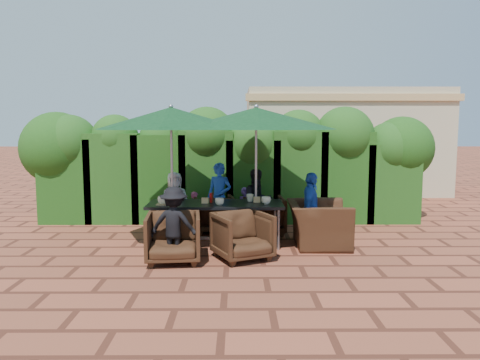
{
  "coord_description": "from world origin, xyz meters",
  "views": [
    {
      "loc": [
        0.16,
        -7.93,
        2.09
      ],
      "look_at": [
        0.21,
        0.4,
        1.13
      ],
      "focal_mm": 35.0,
      "sensor_mm": 36.0,
      "label": 1
    }
  ],
  "objects_px": {
    "umbrella_right": "(256,119)",
    "chair_far_left": "(169,216)",
    "dining_table": "(216,207)",
    "chair_far_right": "(264,213)",
    "umbrella_left": "(171,119)",
    "chair_far_mid": "(214,212)",
    "chair_end_right": "(319,217)",
    "chair_near_right": "(243,234)",
    "chair_near_left": "(173,235)"
  },
  "relations": [
    {
      "from": "chair_far_right",
      "to": "chair_near_right",
      "type": "xyz_separation_m",
      "value": [
        -0.43,
        -1.76,
        0.01
      ]
    },
    {
      "from": "chair_end_right",
      "to": "chair_far_right",
      "type": "bearing_deg",
      "value": 46.33
    },
    {
      "from": "umbrella_left",
      "to": "umbrella_right",
      "type": "xyz_separation_m",
      "value": [
        1.46,
        0.1,
        0.0
      ]
    },
    {
      "from": "chair_far_mid",
      "to": "chair_end_right",
      "type": "height_order",
      "value": "chair_end_right"
    },
    {
      "from": "chair_far_left",
      "to": "umbrella_right",
      "type": "bearing_deg",
      "value": 140.84
    },
    {
      "from": "umbrella_left",
      "to": "dining_table",
      "type": "bearing_deg",
      "value": 3.12
    },
    {
      "from": "chair_far_right",
      "to": "umbrella_right",
      "type": "bearing_deg",
      "value": 72.49
    },
    {
      "from": "dining_table",
      "to": "chair_near_right",
      "type": "height_order",
      "value": "chair_near_right"
    },
    {
      "from": "umbrella_left",
      "to": "chair_near_right",
      "type": "relative_size",
      "value": 3.22
    },
    {
      "from": "umbrella_left",
      "to": "chair_end_right",
      "type": "relative_size",
      "value": 2.24
    },
    {
      "from": "chair_far_left",
      "to": "chair_near_left",
      "type": "xyz_separation_m",
      "value": [
        0.34,
        -1.92,
        0.07
      ]
    },
    {
      "from": "umbrella_left",
      "to": "chair_far_left",
      "type": "height_order",
      "value": "umbrella_left"
    },
    {
      "from": "chair_near_left",
      "to": "dining_table",
      "type": "bearing_deg",
      "value": 54.82
    },
    {
      "from": "chair_end_right",
      "to": "dining_table",
      "type": "bearing_deg",
      "value": 89.71
    },
    {
      "from": "umbrella_right",
      "to": "chair_near_right",
      "type": "bearing_deg",
      "value": -104.34
    },
    {
      "from": "dining_table",
      "to": "chair_end_right",
      "type": "distance_m",
      "value": 1.81
    },
    {
      "from": "dining_table",
      "to": "umbrella_left",
      "type": "relative_size",
      "value": 0.89
    },
    {
      "from": "chair_far_mid",
      "to": "chair_near_right",
      "type": "bearing_deg",
      "value": 95.97
    },
    {
      "from": "umbrella_left",
      "to": "chair_far_mid",
      "type": "xyz_separation_m",
      "value": [
        0.67,
        1.08,
        -1.82
      ]
    },
    {
      "from": "dining_table",
      "to": "chair_near_right",
      "type": "xyz_separation_m",
      "value": [
        0.46,
        -0.9,
        -0.27
      ]
    },
    {
      "from": "umbrella_left",
      "to": "chair_far_mid",
      "type": "bearing_deg",
      "value": 58.24
    },
    {
      "from": "chair_far_left",
      "to": "chair_far_mid",
      "type": "distance_m",
      "value": 0.88
    },
    {
      "from": "umbrella_left",
      "to": "chair_end_right",
      "type": "bearing_deg",
      "value": -0.23
    },
    {
      "from": "dining_table",
      "to": "umbrella_right",
      "type": "bearing_deg",
      "value": 4.49
    },
    {
      "from": "umbrella_left",
      "to": "chair_far_right",
      "type": "xyz_separation_m",
      "value": [
        1.65,
        0.9,
        -1.81
      ]
    },
    {
      "from": "umbrella_right",
      "to": "chair_end_right",
      "type": "xyz_separation_m",
      "value": [
        1.09,
        -0.11,
        -1.7
      ]
    },
    {
      "from": "chair_far_right",
      "to": "chair_end_right",
      "type": "height_order",
      "value": "chair_end_right"
    },
    {
      "from": "chair_near_left",
      "to": "chair_far_right",
      "type": "bearing_deg",
      "value": 46.58
    },
    {
      "from": "chair_near_right",
      "to": "chair_end_right",
      "type": "distance_m",
      "value": 1.59
    },
    {
      "from": "chair_far_left",
      "to": "chair_far_mid",
      "type": "relative_size",
      "value": 0.89
    },
    {
      "from": "dining_table",
      "to": "chair_near_right",
      "type": "relative_size",
      "value": 2.88
    },
    {
      "from": "chair_far_left",
      "to": "umbrella_left",
      "type": "bearing_deg",
      "value": 89.2
    },
    {
      "from": "dining_table",
      "to": "umbrella_right",
      "type": "height_order",
      "value": "umbrella_right"
    },
    {
      "from": "chair_far_right",
      "to": "chair_end_right",
      "type": "bearing_deg",
      "value": 130.63
    },
    {
      "from": "dining_table",
      "to": "chair_far_mid",
      "type": "xyz_separation_m",
      "value": [
        -0.08,
        1.04,
        -0.28
      ]
    },
    {
      "from": "chair_far_right",
      "to": "chair_end_right",
      "type": "distance_m",
      "value": 1.29
    },
    {
      "from": "chair_far_mid",
      "to": "chair_end_right",
      "type": "relative_size",
      "value": 0.68
    },
    {
      "from": "umbrella_right",
      "to": "chair_far_right",
      "type": "relative_size",
      "value": 3.52
    },
    {
      "from": "umbrella_left",
      "to": "chair_far_right",
      "type": "distance_m",
      "value": 2.61
    },
    {
      "from": "chair_far_right",
      "to": "umbrella_left",
      "type": "bearing_deg",
      "value": 24.25
    },
    {
      "from": "umbrella_left",
      "to": "chair_near_left",
      "type": "relative_size",
      "value": 3.14
    },
    {
      "from": "chair_far_mid",
      "to": "chair_near_left",
      "type": "height_order",
      "value": "chair_near_left"
    },
    {
      "from": "dining_table",
      "to": "chair_far_right",
      "type": "distance_m",
      "value": 1.27
    },
    {
      "from": "umbrella_left",
      "to": "chair_far_right",
      "type": "relative_size",
      "value": 3.28
    },
    {
      "from": "chair_near_left",
      "to": "chair_near_right",
      "type": "distance_m",
      "value": 1.08
    },
    {
      "from": "chair_near_right",
      "to": "chair_end_right",
      "type": "relative_size",
      "value": 0.7
    },
    {
      "from": "umbrella_right",
      "to": "chair_far_mid",
      "type": "distance_m",
      "value": 2.21
    },
    {
      "from": "umbrella_right",
      "to": "chair_far_left",
      "type": "bearing_deg",
      "value": 153.58
    },
    {
      "from": "chair_far_left",
      "to": "chair_far_mid",
      "type": "bearing_deg",
      "value": 177.89
    },
    {
      "from": "umbrella_right",
      "to": "chair_end_right",
      "type": "relative_size",
      "value": 2.41
    }
  ]
}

